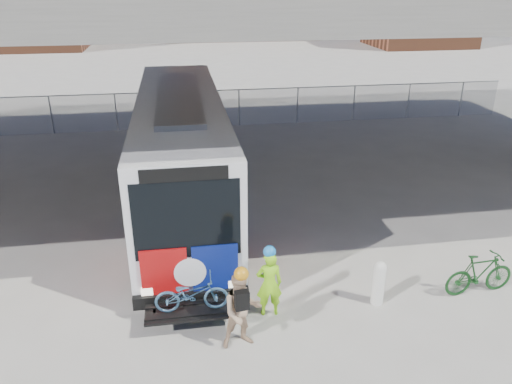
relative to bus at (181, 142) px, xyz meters
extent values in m
plane|color=#9E9991|center=(2.00, -2.98, -2.11)|extent=(160.00, 160.00, 0.00)
cube|color=silver|center=(0.00, -0.04, -0.16)|extent=(2.55, 12.00, 3.20)
cube|color=black|center=(0.00, 0.46, 0.48)|extent=(2.61, 11.00, 1.28)
cube|color=black|center=(0.00, -5.99, 0.22)|extent=(2.24, 0.12, 1.76)
cube|color=black|center=(0.00, -5.99, 1.25)|extent=(1.78, 0.12, 0.30)
cube|color=black|center=(0.00, -6.09, -1.66)|extent=(2.55, 0.20, 0.30)
cube|color=#A00C0D|center=(-0.55, -6.06, -1.01)|extent=(1.00, 0.08, 1.20)
cube|color=navy|center=(0.55, -6.06, -1.01)|extent=(1.00, 0.08, 1.20)
cylinder|color=silver|center=(0.00, -6.08, -1.01)|extent=(0.70, 0.06, 0.70)
cube|color=gray|center=(0.00, -0.04, 1.51)|extent=(1.28, 7.20, 0.14)
cube|color=black|center=(0.00, -6.59, -1.66)|extent=(2.00, 0.70, 0.06)
cylinder|color=black|center=(-1.16, -4.44, -1.61)|extent=(0.30, 1.00, 1.00)
cylinder|color=black|center=(1.15, -4.44, -1.61)|extent=(0.30, 1.00, 1.00)
cylinder|color=black|center=(-1.16, 4.16, -1.61)|extent=(0.30, 1.00, 1.00)
cylinder|color=black|center=(1.15, 4.16, -1.61)|extent=(0.30, 1.00, 1.00)
cube|color=#A00C0D|center=(-1.31, -3.84, -0.81)|extent=(0.06, 2.60, 1.70)
cube|color=navy|center=(-1.31, -2.24, -0.81)|extent=(0.06, 1.40, 1.70)
cube|color=#A00C0D|center=(1.30, -3.84, -0.81)|extent=(0.06, 2.60, 1.70)
cube|color=navy|center=(1.30, -2.24, -0.81)|extent=(0.06, 1.40, 1.70)
imported|color=#3C6284|center=(0.00, -6.59, -1.22)|extent=(1.55, 0.56, 0.81)
cylinder|color=gray|center=(-6.00, 9.02, -1.21)|extent=(0.06, 0.06, 1.80)
cylinder|color=gray|center=(-2.00, 9.02, -1.21)|extent=(0.06, 0.06, 1.80)
cylinder|color=gray|center=(2.00, 9.02, -1.21)|extent=(0.06, 0.06, 1.80)
cylinder|color=gray|center=(6.00, 9.02, -1.21)|extent=(0.06, 0.06, 1.80)
cylinder|color=gray|center=(10.00, 9.02, -1.21)|extent=(0.06, 0.06, 1.80)
cylinder|color=gray|center=(14.00, 9.02, -1.21)|extent=(0.06, 0.06, 1.80)
plane|color=gray|center=(2.00, 9.02, -1.21)|extent=(30.00, 0.00, 30.00)
cube|color=gray|center=(2.00, 9.02, -0.29)|extent=(30.00, 0.05, 0.04)
cube|color=brown|center=(26.00, 37.02, 1.89)|extent=(10.00, 8.00, 8.00)
cylinder|color=silver|center=(4.25, -6.34, -1.63)|extent=(0.29, 0.29, 0.96)
sphere|color=silver|center=(4.25, -6.34, -1.15)|extent=(0.29, 0.29, 0.29)
imported|color=#8DE818|center=(1.70, -6.34, -1.32)|extent=(0.59, 0.40, 1.58)
sphere|color=blue|center=(1.70, -6.34, -0.51)|extent=(0.27, 0.27, 0.27)
imported|color=tan|center=(0.97, -7.26, -1.27)|extent=(0.89, 0.73, 1.68)
sphere|color=orange|center=(0.97, -7.26, -0.41)|extent=(0.29, 0.29, 0.29)
cube|color=black|center=(0.95, -7.45, -0.88)|extent=(0.30, 0.19, 0.40)
imported|color=#143E18|center=(6.77, -6.34, -1.58)|extent=(1.80, 0.62, 1.06)
camera|label=1|loc=(-0.04, -15.40, 4.90)|focal=35.00mm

